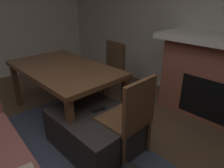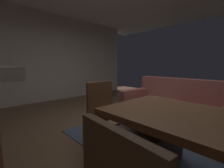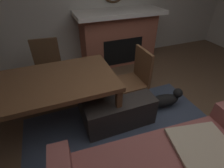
% 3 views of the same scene
% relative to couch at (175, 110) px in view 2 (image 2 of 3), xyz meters
% --- Properties ---
extents(floor, '(8.36, 8.36, 0.00)m').
position_rel_couch_xyz_m(floor, '(-0.35, -0.64, -0.31)').
color(floor, brown).
extents(wall_left, '(0.12, 5.82, 2.81)m').
position_rel_couch_xyz_m(wall_left, '(-3.84, -0.64, 1.09)').
color(wall_left, beige).
rests_on(wall_left, ground).
extents(area_rug, '(2.60, 2.00, 0.01)m').
position_rel_couch_xyz_m(area_rug, '(0.05, -0.69, -0.31)').
color(area_rug, '#3D475B').
rests_on(area_rug, ground).
extents(couch, '(2.05, 1.11, 0.90)m').
position_rel_couch_xyz_m(couch, '(0.00, 0.00, 0.00)').
color(couch, '#8C4C47').
rests_on(couch, ground).
extents(ottoman_coffee_table, '(0.97, 0.76, 0.43)m').
position_rel_couch_xyz_m(ottoman_coffee_table, '(0.05, -1.32, -0.10)').
color(ottoman_coffee_table, '#2D2826').
rests_on(ottoman_coffee_table, ground).
extents(tv_remote, '(0.08, 0.17, 0.02)m').
position_rel_couch_xyz_m(tv_remote, '(0.06, -1.39, 0.13)').
color(tv_remote, black).
rests_on(tv_remote, ottoman_coffee_table).
extents(dining_table, '(1.63, 0.95, 0.74)m').
position_rel_couch_xyz_m(dining_table, '(0.86, -1.46, 0.35)').
color(dining_table, brown).
rests_on(dining_table, ground).
extents(dining_chair_west, '(0.44, 0.44, 0.93)m').
position_rel_couch_xyz_m(dining_chair_west, '(-0.35, -1.46, 0.21)').
color(dining_chair_west, brown).
rests_on(dining_chair_west, ground).
extents(small_dog, '(0.55, 0.24, 0.28)m').
position_rel_couch_xyz_m(small_dog, '(-0.77, -1.18, -0.15)').
color(small_dog, black).
rests_on(small_dog, ground).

